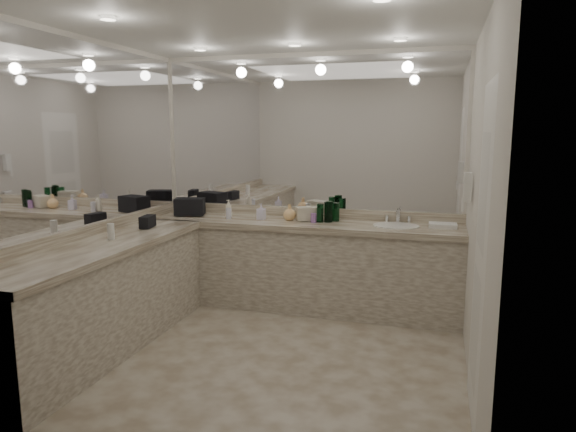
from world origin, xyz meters
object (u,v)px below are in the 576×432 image
(cream_cosmetic_case, at_px, (308,214))
(soap_bottle_a, at_px, (229,209))
(hand_towel, at_px, (443,225))
(soap_bottle_c, at_px, (290,212))
(black_toiletry_bag, at_px, (190,207))
(soap_bottle_b, at_px, (261,211))
(sink, at_px, (396,227))
(wall_phone, at_px, (467,187))

(cream_cosmetic_case, relative_size, soap_bottle_a, 1.21)
(hand_towel, height_order, soap_bottle_c, soap_bottle_c)
(black_toiletry_bag, height_order, soap_bottle_a, soap_bottle_a)
(hand_towel, relative_size, soap_bottle_c, 1.53)
(cream_cosmetic_case, bearing_deg, black_toiletry_bag, 157.53)
(soap_bottle_b, relative_size, soap_bottle_c, 0.99)
(sink, height_order, soap_bottle_c, soap_bottle_c)
(black_toiletry_bag, relative_size, soap_bottle_c, 1.85)
(wall_phone, bearing_deg, hand_towel, 107.60)
(soap_bottle_b, bearing_deg, soap_bottle_c, 5.18)
(cream_cosmetic_case, height_order, soap_bottle_a, soap_bottle_a)
(wall_phone, height_order, hand_towel, wall_phone)
(sink, distance_m, soap_bottle_c, 1.08)
(wall_phone, distance_m, cream_cosmetic_case, 1.64)
(wall_phone, xyz_separation_m, soap_bottle_b, (-1.98, 0.49, -0.37))
(hand_towel, distance_m, soap_bottle_b, 1.81)
(hand_towel, bearing_deg, soap_bottle_a, -178.35)
(sink, bearing_deg, cream_cosmetic_case, 176.98)
(cream_cosmetic_case, height_order, soap_bottle_b, soap_bottle_b)
(wall_phone, relative_size, soap_bottle_b, 1.44)
(black_toiletry_bag, xyz_separation_m, soap_bottle_c, (1.12, 0.02, -0.00))
(black_toiletry_bag, height_order, soap_bottle_c, black_toiletry_bag)
(cream_cosmetic_case, bearing_deg, hand_towel, -24.49)
(soap_bottle_c, bearing_deg, wall_phone, -17.17)
(soap_bottle_a, height_order, soap_bottle_c, soap_bottle_a)
(black_toiletry_bag, xyz_separation_m, cream_cosmetic_case, (1.31, 0.05, -0.02))
(sink, height_order, black_toiletry_bag, black_toiletry_bag)
(soap_bottle_a, xyz_separation_m, soap_bottle_b, (0.36, 0.01, -0.01))
(black_toiletry_bag, distance_m, soap_bottle_c, 1.12)
(sink, distance_m, soap_bottle_a, 1.74)
(black_toiletry_bag, height_order, soap_bottle_b, black_toiletry_bag)
(soap_bottle_b, distance_m, soap_bottle_c, 0.30)
(hand_towel, bearing_deg, sink, -173.62)
(cream_cosmetic_case, xyz_separation_m, soap_bottle_c, (-0.19, -0.03, 0.02))
(wall_phone, bearing_deg, black_toiletry_bag, 169.89)
(cream_cosmetic_case, bearing_deg, wall_phone, -44.66)
(wall_phone, bearing_deg, soap_bottle_b, 166.02)
(cream_cosmetic_case, bearing_deg, soap_bottle_a, 159.56)
(wall_phone, relative_size, soap_bottle_a, 1.25)
(sink, relative_size, soap_bottle_b, 2.64)
(sink, distance_m, wall_phone, 0.91)
(soap_bottle_a, xyz_separation_m, soap_bottle_c, (0.66, 0.03, -0.01))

